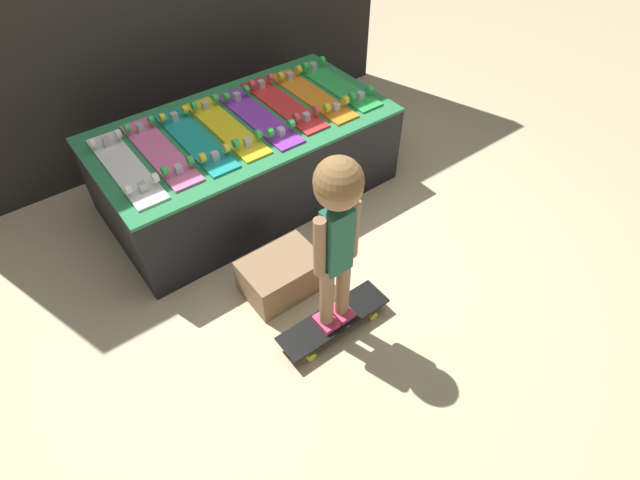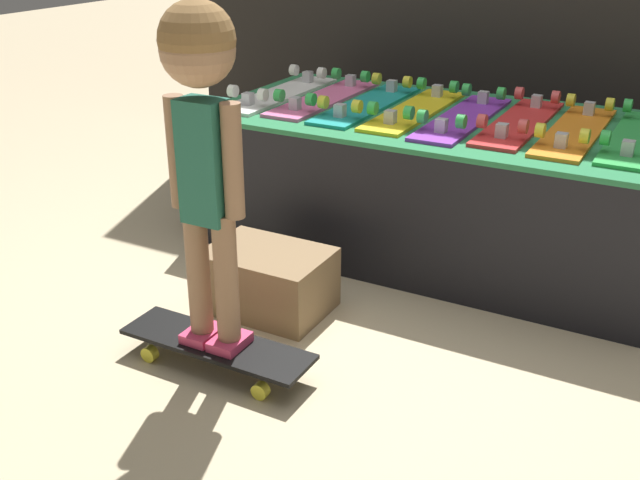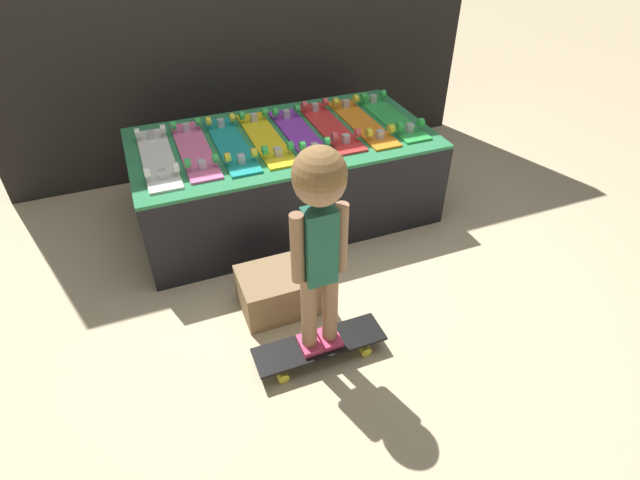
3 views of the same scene
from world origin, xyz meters
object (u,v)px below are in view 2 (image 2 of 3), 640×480
at_px(skateboard_on_floor, 217,347).
at_px(skateboard_purple_on_rack, 463,116).
at_px(skateboard_red_on_rack, 520,120).
at_px(skateboard_orange_on_rack, 576,129).
at_px(skateboard_teal_on_rack, 367,103).
at_px(skateboard_green_on_rack, 637,136).
at_px(child, 202,116).
at_px(skateboard_white_on_rack, 280,92).
at_px(skateboard_pink_on_rack, 325,96).
at_px(storage_box, 268,280).
at_px(skateboard_yellow_on_rack, 415,108).

bearing_deg(skateboard_on_floor, skateboard_purple_on_rack, 73.94).
distance_m(skateboard_purple_on_rack, skateboard_on_floor, 1.38).
bearing_deg(skateboard_red_on_rack, skateboard_orange_on_rack, -6.23).
distance_m(skateboard_teal_on_rack, skateboard_green_on_rack, 1.09).
bearing_deg(child, skateboard_teal_on_rack, 93.18).
relative_size(skateboard_teal_on_rack, child, 0.75).
height_order(skateboard_white_on_rack, skateboard_teal_on_rack, same).
xyz_separation_m(skateboard_teal_on_rack, skateboard_green_on_rack, (1.09, 0.01, 0.00)).
relative_size(skateboard_pink_on_rack, child, 0.75).
relative_size(skateboard_orange_on_rack, skateboard_green_on_rack, 1.00).
xyz_separation_m(skateboard_white_on_rack, skateboard_on_floor, (0.51, -1.25, -0.51)).
distance_m(skateboard_green_on_rack, storage_box, 1.45).
relative_size(skateboard_green_on_rack, skateboard_on_floor, 1.22).
bearing_deg(skateboard_white_on_rack, skateboard_orange_on_rack, 0.11).
bearing_deg(skateboard_red_on_rack, skateboard_green_on_rack, -1.32).
bearing_deg(skateboard_white_on_rack, skateboard_red_on_rack, 1.38).
distance_m(skateboard_yellow_on_rack, storage_box, 0.99).
bearing_deg(skateboard_white_on_rack, storage_box, -61.80).
height_order(skateboard_white_on_rack, skateboard_red_on_rack, same).
bearing_deg(storage_box, skateboard_orange_on_rack, 44.75).
distance_m(skateboard_yellow_on_rack, skateboard_on_floor, 1.37).
bearing_deg(skateboard_on_floor, storage_box, 98.77).
distance_m(skateboard_pink_on_rack, skateboard_on_floor, 1.40).
relative_size(skateboard_purple_on_rack, child, 0.75).
bearing_deg(skateboard_white_on_rack, skateboard_teal_on_rack, 0.99).
height_order(skateboard_white_on_rack, skateboard_on_floor, skateboard_white_on_rack).
bearing_deg(skateboard_teal_on_rack, skateboard_orange_on_rack, -0.34).
bearing_deg(skateboard_purple_on_rack, skateboard_green_on_rack, 2.65).
bearing_deg(skateboard_yellow_on_rack, skateboard_on_floor, -96.24).
bearing_deg(skateboard_orange_on_rack, child, -122.29).
xyz_separation_m(skateboard_white_on_rack, skateboard_yellow_on_rack, (0.65, 0.01, 0.00)).
bearing_deg(skateboard_pink_on_rack, skateboard_yellow_on_rack, -1.52).
bearing_deg(skateboard_on_floor, skateboard_yellow_on_rack, 83.76).
distance_m(skateboard_orange_on_rack, skateboard_on_floor, 1.56).
relative_size(skateboard_teal_on_rack, skateboard_purple_on_rack, 1.00).
bearing_deg(skateboard_white_on_rack, skateboard_on_floor, -67.59).
distance_m(skateboard_orange_on_rack, skateboard_green_on_rack, 0.22).
distance_m(skateboard_purple_on_rack, skateboard_green_on_rack, 0.65).
height_order(skateboard_green_on_rack, child, child).
xyz_separation_m(skateboard_pink_on_rack, skateboard_red_on_rack, (0.87, 0.00, 0.00)).
xyz_separation_m(skateboard_teal_on_rack, skateboard_red_on_rack, (0.65, 0.02, 0.00)).
xyz_separation_m(skateboard_red_on_rack, storage_box, (-0.63, -0.87, -0.47)).
xyz_separation_m(skateboard_yellow_on_rack, storage_box, (-0.20, -0.85, -0.47)).
bearing_deg(skateboard_green_on_rack, skateboard_purple_on_rack, -177.35).
relative_size(skateboard_pink_on_rack, skateboard_orange_on_rack, 1.00).
xyz_separation_m(skateboard_orange_on_rack, storage_box, (-0.85, -0.84, -0.47)).
bearing_deg(skateboard_white_on_rack, skateboard_purple_on_rack, -0.93).
relative_size(skateboard_purple_on_rack, skateboard_orange_on_rack, 1.00).
relative_size(skateboard_white_on_rack, skateboard_teal_on_rack, 1.00).
distance_m(skateboard_green_on_rack, skateboard_on_floor, 1.69).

